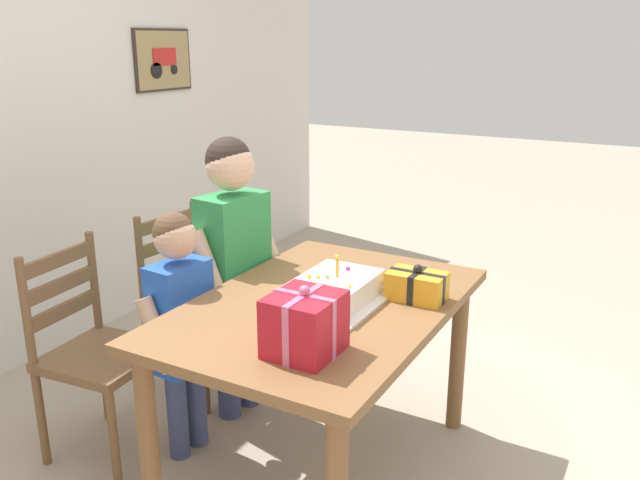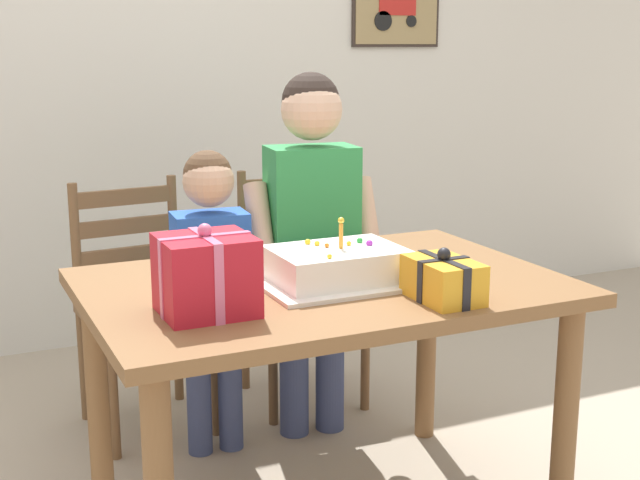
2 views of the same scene
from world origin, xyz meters
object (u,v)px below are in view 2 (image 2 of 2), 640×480
object	(u,v)px
child_older	(312,220)
child_younger	(211,274)
birthday_cake	(337,267)
chair_left	(141,305)
gift_box_beside_cake	(443,280)
gift_box_red_large	(206,275)
dining_table	(323,315)
chair_right	(299,285)

from	to	relation	value
child_older	child_younger	world-z (taller)	child_older
birthday_cake	chair_left	distance (m)	1.07
gift_box_beside_cake	child_younger	world-z (taller)	child_younger
gift_box_beside_cake	child_younger	bearing A→B (deg)	112.03
gift_box_red_large	child_younger	bearing A→B (deg)	71.69
dining_table	birthday_cake	world-z (taller)	birthday_cake
dining_table	birthday_cake	size ratio (longest dim) A/B	3.04
gift_box_beside_cake	chair_left	xyz separation A→B (m)	(-0.53, 1.22, -0.34)
child_older	gift_box_beside_cake	bearing A→B (deg)	-91.24
gift_box_red_large	chair_left	distance (m)	1.14
dining_table	child_older	world-z (taller)	child_older
birthday_cake	gift_box_red_large	world-z (taller)	gift_box_red_large
child_older	child_younger	bearing A→B (deg)	179.92
dining_table	gift_box_beside_cake	distance (m)	0.40
gift_box_red_large	gift_box_beside_cake	world-z (taller)	gift_box_red_large
dining_table	gift_box_beside_cake	world-z (taller)	gift_box_beside_cake
birthday_cake	chair_left	bearing A→B (deg)	109.62
chair_left	child_older	world-z (taller)	child_older
dining_table	chair_right	bearing A→B (deg)	70.73
gift_box_red_large	chair_right	distance (m)	1.34
gift_box_red_large	child_younger	xyz separation A→B (m)	(0.24, 0.73, -0.20)
gift_box_beside_cake	child_older	distance (m)	0.88
birthday_cake	gift_box_beside_cake	xyz separation A→B (m)	(0.19, -0.26, 0.01)
gift_box_red_large	child_older	bearing A→B (deg)	49.78
gift_box_beside_cake	chair_right	world-z (taller)	chair_right
child_older	dining_table	bearing A→B (deg)	-111.27
birthday_cake	child_older	world-z (taller)	child_older
dining_table	birthday_cake	xyz separation A→B (m)	(0.02, -0.04, 0.15)
gift_box_beside_cake	birthday_cake	bearing A→B (deg)	125.40
child_younger	gift_box_red_large	bearing A→B (deg)	-108.31
dining_table	chair_left	xyz separation A→B (m)	(-0.32, 0.91, -0.18)
child_older	chair_right	bearing A→B (deg)	74.28
birthday_cake	chair_right	xyz separation A→B (m)	(0.30, 0.96, -0.34)
gift_box_red_large	birthday_cake	bearing A→B (deg)	14.84
dining_table	gift_box_red_large	distance (m)	0.47
gift_box_beside_cake	gift_box_red_large	bearing A→B (deg)	165.92
gift_box_beside_cake	child_younger	distance (m)	0.97
gift_box_beside_cake	child_older	xyz separation A→B (m)	(0.02, 0.88, -0.01)
chair_left	child_older	distance (m)	0.72
dining_table	chair_left	size ratio (longest dim) A/B	1.45
dining_table	gift_box_beside_cake	xyz separation A→B (m)	(0.21, -0.30, 0.16)
birthday_cake	gift_box_red_large	distance (m)	0.43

